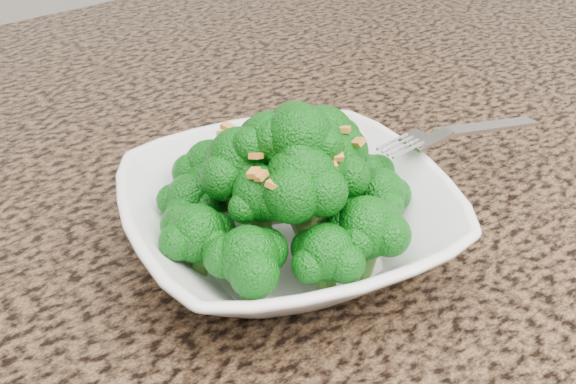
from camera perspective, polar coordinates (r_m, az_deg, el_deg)
granite_counter at (r=0.51m, az=-14.71°, el=-7.50°), size 1.64×1.04×0.03m
bowl at (r=0.49m, az=-0.00°, el=-2.28°), size 0.27×0.27×0.05m
broccoli_pile at (r=0.46m, az=-0.00°, el=4.41°), size 0.19×0.19×0.08m
garlic_topping at (r=0.44m, az=-0.00°, el=9.14°), size 0.12×0.12×0.01m
fork at (r=0.54m, az=12.09°, el=4.41°), size 0.19×0.04×0.01m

